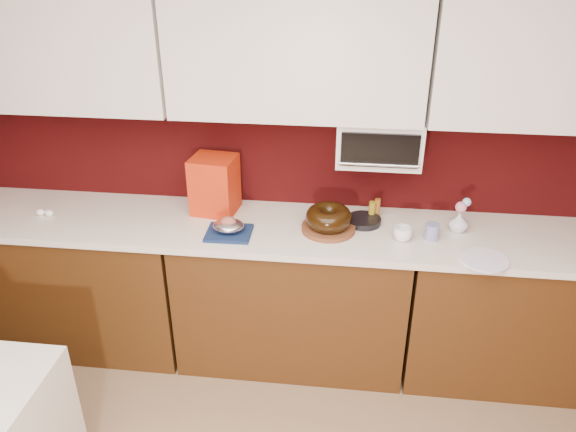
# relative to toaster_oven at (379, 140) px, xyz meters

# --- Properties ---
(wall_back) EXTENTS (4.00, 0.02, 2.50)m
(wall_back) POSITION_rel_toaster_oven_xyz_m (-0.45, 0.15, -0.12)
(wall_back) COLOR #330707
(wall_back) RESTS_ON floor
(base_cabinet_left) EXTENTS (1.31, 0.58, 0.86)m
(base_cabinet_left) POSITION_rel_toaster_oven_xyz_m (-1.78, -0.17, -0.95)
(base_cabinet_left) COLOR #47280E
(base_cabinet_left) RESTS_ON floor
(base_cabinet_center) EXTENTS (1.31, 0.58, 0.86)m
(base_cabinet_center) POSITION_rel_toaster_oven_xyz_m (-0.45, -0.17, -0.95)
(base_cabinet_center) COLOR #47280E
(base_cabinet_center) RESTS_ON floor
(base_cabinet_right) EXTENTS (1.31, 0.58, 0.86)m
(base_cabinet_right) POSITION_rel_toaster_oven_xyz_m (0.88, -0.17, -0.95)
(base_cabinet_right) COLOR #47280E
(base_cabinet_right) RESTS_ON floor
(countertop) EXTENTS (4.00, 0.62, 0.04)m
(countertop) POSITION_rel_toaster_oven_xyz_m (-0.45, -0.17, -0.49)
(countertop) COLOR silver
(countertop) RESTS_ON base_cabinet_center
(upper_cabinet_left) EXTENTS (1.31, 0.33, 0.70)m
(upper_cabinet_left) POSITION_rel_toaster_oven_xyz_m (-1.78, -0.02, 0.48)
(upper_cabinet_left) COLOR white
(upper_cabinet_left) RESTS_ON wall_back
(upper_cabinet_center) EXTENTS (1.31, 0.33, 0.70)m
(upper_cabinet_center) POSITION_rel_toaster_oven_xyz_m (-0.45, -0.02, 0.48)
(upper_cabinet_center) COLOR white
(upper_cabinet_center) RESTS_ON wall_back
(upper_cabinet_right) EXTENTS (1.31, 0.33, 0.70)m
(upper_cabinet_right) POSITION_rel_toaster_oven_xyz_m (0.88, -0.02, 0.48)
(upper_cabinet_right) COLOR white
(upper_cabinet_right) RESTS_ON wall_back
(toaster_oven) EXTENTS (0.45, 0.30, 0.25)m
(toaster_oven) POSITION_rel_toaster_oven_xyz_m (0.00, 0.00, 0.00)
(toaster_oven) COLOR white
(toaster_oven) RESTS_ON upper_cabinet_center
(toaster_oven_door) EXTENTS (0.40, 0.02, 0.18)m
(toaster_oven_door) POSITION_rel_toaster_oven_xyz_m (0.00, -0.16, 0.00)
(toaster_oven_door) COLOR black
(toaster_oven_door) RESTS_ON toaster_oven
(toaster_oven_handle) EXTENTS (0.42, 0.02, 0.02)m
(toaster_oven_handle) POSITION_rel_toaster_oven_xyz_m (0.00, -0.18, -0.07)
(toaster_oven_handle) COLOR silver
(toaster_oven_handle) RESTS_ON toaster_oven
(cake_base) EXTENTS (0.35, 0.35, 0.03)m
(cake_base) POSITION_rel_toaster_oven_xyz_m (-0.25, -0.18, -0.46)
(cake_base) COLOR brown
(cake_base) RESTS_ON countertop
(bundt_cake) EXTENTS (0.31, 0.31, 0.10)m
(bundt_cake) POSITION_rel_toaster_oven_xyz_m (-0.25, -0.18, -0.39)
(bundt_cake) COLOR black
(bundt_cake) RESTS_ON cake_base
(navy_towel) EXTENTS (0.25, 0.21, 0.02)m
(navy_towel) POSITION_rel_toaster_oven_xyz_m (-0.79, -0.29, -0.47)
(navy_towel) COLOR navy
(navy_towel) RESTS_ON countertop
(foil_ham_nest) EXTENTS (0.19, 0.17, 0.06)m
(foil_ham_nest) POSITION_rel_toaster_oven_xyz_m (-0.79, -0.29, -0.42)
(foil_ham_nest) COLOR silver
(foil_ham_nest) RESTS_ON navy_towel
(roasted_ham) EXTENTS (0.10, 0.09, 0.06)m
(roasted_ham) POSITION_rel_toaster_oven_xyz_m (-0.79, -0.29, -0.40)
(roasted_ham) COLOR #A55C4B
(roasted_ham) RESTS_ON foil_ham_nest
(pandoro_box) EXTENTS (0.27, 0.25, 0.34)m
(pandoro_box) POSITION_rel_toaster_oven_xyz_m (-0.92, -0.02, -0.31)
(pandoro_box) COLOR #B10E0B
(pandoro_box) RESTS_ON countertop
(dark_pan) EXTENTS (0.24, 0.24, 0.03)m
(dark_pan) POSITION_rel_toaster_oven_xyz_m (-0.05, -0.08, -0.46)
(dark_pan) COLOR black
(dark_pan) RESTS_ON countertop
(coffee_mug) EXTENTS (0.12, 0.12, 0.10)m
(coffee_mug) POSITION_rel_toaster_oven_xyz_m (0.15, -0.24, -0.43)
(coffee_mug) COLOR white
(coffee_mug) RESTS_ON countertop
(blue_jar) EXTENTS (0.09, 0.09, 0.09)m
(blue_jar) POSITION_rel_toaster_oven_xyz_m (0.31, -0.21, -0.43)
(blue_jar) COLOR navy
(blue_jar) RESTS_ON countertop
(flower_vase) EXTENTS (0.09, 0.09, 0.13)m
(flower_vase) POSITION_rel_toaster_oven_xyz_m (0.46, -0.10, -0.41)
(flower_vase) COLOR silver
(flower_vase) RESTS_ON countertop
(flower_pink) EXTENTS (0.06, 0.06, 0.06)m
(flower_pink) POSITION_rel_toaster_oven_xyz_m (0.46, -0.10, -0.33)
(flower_pink) COLOR pink
(flower_pink) RESTS_ON flower_vase
(flower_blue) EXTENTS (0.05, 0.05, 0.05)m
(flower_blue) POSITION_rel_toaster_oven_xyz_m (0.49, -0.08, -0.30)
(flower_blue) COLOR #97C3F2
(flower_blue) RESTS_ON flower_vase
(china_plate) EXTENTS (0.27, 0.27, 0.01)m
(china_plate) POSITION_rel_toaster_oven_xyz_m (0.55, -0.41, -0.47)
(china_plate) COLOR white
(china_plate) RESTS_ON countertop
(amber_bottle) EXTENTS (0.04, 0.04, 0.11)m
(amber_bottle) POSITION_rel_toaster_oven_xyz_m (-0.01, -0.01, -0.42)
(amber_bottle) COLOR olive
(amber_bottle) RESTS_ON countertop
(egg_left) EXTENTS (0.05, 0.04, 0.04)m
(egg_left) POSITION_rel_toaster_oven_xyz_m (-1.92, -0.20, -0.45)
(egg_left) COLOR white
(egg_left) RESTS_ON countertop
(egg_right) EXTENTS (0.06, 0.05, 0.04)m
(egg_right) POSITION_rel_toaster_oven_xyz_m (-1.87, -0.20, -0.46)
(egg_right) COLOR white
(egg_right) RESTS_ON countertop
(amber_bottle_tall) EXTENTS (0.04, 0.04, 0.12)m
(amber_bottle_tall) POSITION_rel_toaster_oven_xyz_m (0.02, 0.00, -0.42)
(amber_bottle_tall) COLOR brown
(amber_bottle_tall) RESTS_ON countertop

